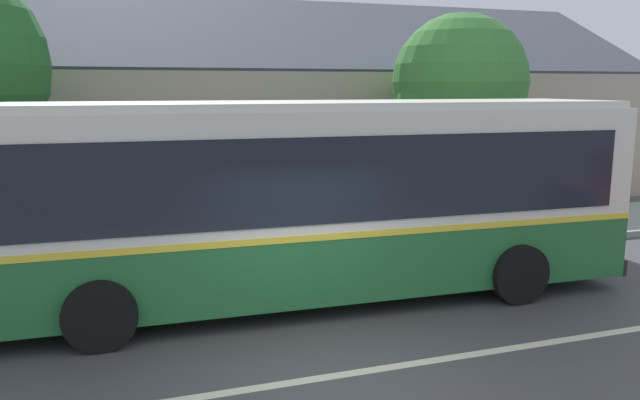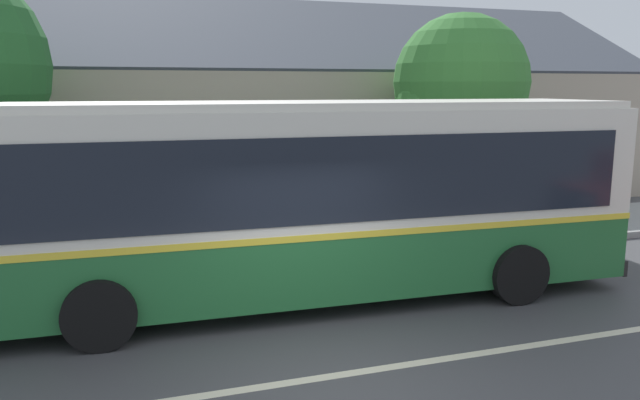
{
  "view_description": "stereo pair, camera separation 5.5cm",
  "coord_description": "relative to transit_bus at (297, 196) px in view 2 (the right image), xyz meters",
  "views": [
    {
      "loc": [
        -2.48,
        -6.78,
        3.54
      ],
      "look_at": [
        1.02,
        3.52,
        1.56
      ],
      "focal_mm": 35.0,
      "sensor_mm": 36.0,
      "label": 1
    },
    {
      "loc": [
        -2.42,
        -6.8,
        3.54
      ],
      "look_at": [
        1.02,
        3.52,
        1.56
      ],
      "focal_mm": 35.0,
      "sensor_mm": 36.0,
      "label": 2
    }
  ],
  "objects": [
    {
      "name": "lane_divider_stripe",
      "position": [
        -0.41,
        -2.9,
        -1.77
      ],
      "size": [
        60.0,
        0.16,
        0.01
      ],
      "primitive_type": "cube",
      "color": "beige",
      "rests_on": "ground"
    },
    {
      "name": "community_building",
      "position": [
        0.65,
        11.09,
        0.33
      ],
      "size": [
        26.48,
        10.15,
        7.42
      ],
      "color": "tan",
      "rests_on": "ground"
    },
    {
      "name": "street_tree_primary",
      "position": [
        5.34,
        4.09,
        1.79
      ],
      "size": [
        3.36,
        3.36,
        5.34
      ],
      "color": "#4C3828",
      "rests_on": "ground"
    },
    {
      "name": "bench_down_street",
      "position": [
        -1.61,
        2.84,
        -1.2
      ],
      "size": [
        1.78,
        0.51,
        0.94
      ],
      "color": "brown",
      "rests_on": "sidewalk_far"
    },
    {
      "name": "sidewalk_far",
      "position": [
        -0.41,
        3.1,
        -1.7
      ],
      "size": [
        60.0,
        3.0,
        0.15
      ],
      "primitive_type": "cube",
      "color": "gray",
      "rests_on": "ground"
    },
    {
      "name": "ground_plane",
      "position": [
        -0.41,
        -2.9,
        -1.77
      ],
      "size": [
        300.0,
        300.0,
        0.0
      ],
      "primitive_type": "plane",
      "color": "#424244"
    },
    {
      "name": "transit_bus",
      "position": [
        0.0,
        0.0,
        0.0
      ],
      "size": [
        11.35,
        3.02,
        3.31
      ],
      "color": "#236633",
      "rests_on": "ground"
    }
  ]
}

